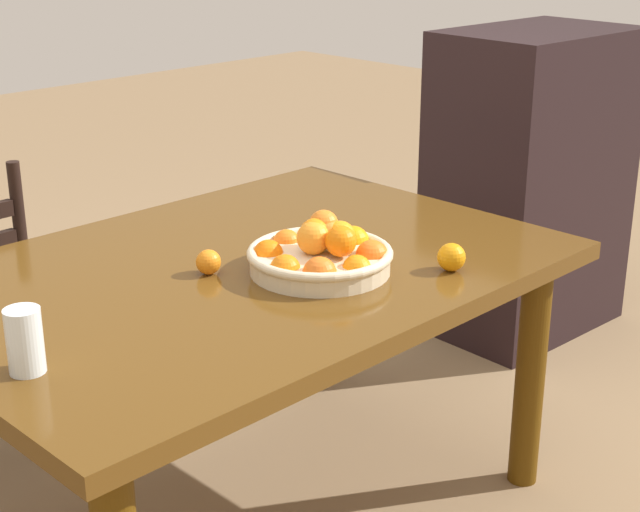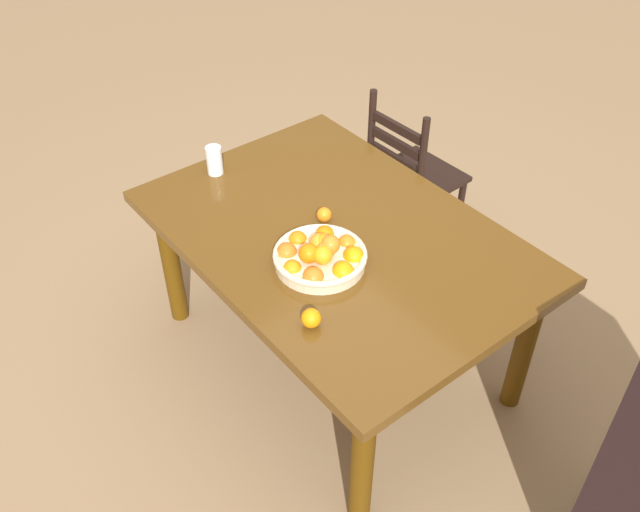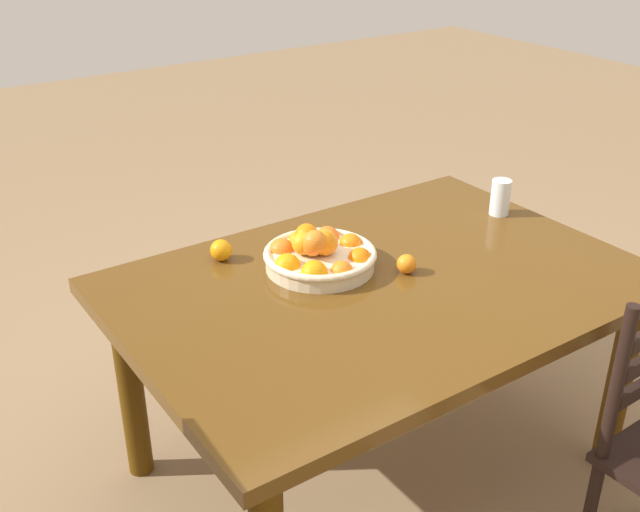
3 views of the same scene
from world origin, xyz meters
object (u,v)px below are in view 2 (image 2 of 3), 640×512
drinking_glass (214,160)px  fruit_bowl (320,256)px  orange_loose_0 (324,215)px  chair_near_window (411,178)px  orange_loose_1 (311,318)px  dining_table (337,250)px

drinking_glass → fruit_bowl: bearing=-1.5°
orange_loose_0 → drinking_glass: 0.59m
orange_loose_0 → drinking_glass: (-0.57, -0.16, 0.03)m
chair_near_window → orange_loose_1: (0.73, -1.20, 0.32)m
chair_near_window → orange_loose_0: bearing=109.0°
dining_table → drinking_glass: size_ratio=12.07×
orange_loose_1 → dining_table: bearing=130.7°
orange_loose_0 → orange_loose_1: size_ratio=0.88×
fruit_bowl → orange_loose_0: size_ratio=5.82×
dining_table → fruit_bowl: fruit_bowl is taller
orange_loose_0 → orange_loose_1: 0.58m
fruit_bowl → drinking_glass: 0.77m
drinking_glass → chair_near_window: bearing=74.6°
orange_loose_0 → orange_loose_1: (0.43, -0.40, 0.00)m
orange_loose_0 → orange_loose_1: orange_loose_1 is taller
chair_near_window → orange_loose_0: 0.92m
orange_loose_0 → fruit_bowl: bearing=-41.3°
dining_table → orange_loose_0: size_ratio=25.77×
dining_table → orange_loose_0: bearing=176.4°
fruit_bowl → orange_loose_1: (0.22, -0.22, -0.01)m
orange_loose_1 → orange_loose_0: bearing=137.2°
chair_near_window → fruit_bowl: size_ratio=2.54×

